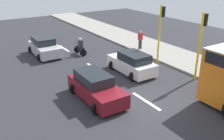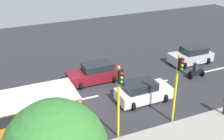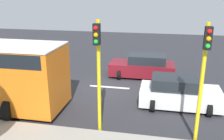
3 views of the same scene
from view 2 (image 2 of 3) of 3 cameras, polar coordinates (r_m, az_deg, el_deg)
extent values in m
cube|color=#2D2D33|center=(20.45, -5.94, -5.99)|extent=(40.00, 60.00, 0.10)
cube|color=white|center=(20.42, -5.94, -5.86)|extent=(0.20, 2.40, 0.01)
cube|color=white|center=(22.66, 8.61, -2.62)|extent=(0.20, 2.40, 0.01)
cube|color=white|center=(26.12, 19.87, 0.03)|extent=(0.20, 2.40, 0.01)
cube|color=maroon|center=(22.47, -3.67, -1.02)|extent=(1.70, 4.17, 0.80)
cube|color=#1E2328|center=(22.28, -2.92, 0.69)|extent=(1.43, 2.34, 0.56)
cylinder|color=black|center=(21.58, -6.39, -3.06)|extent=(0.64, 0.22, 0.64)
cylinder|color=black|center=(22.84, -7.54, -1.42)|extent=(0.64, 0.22, 0.64)
cylinder|color=black|center=(22.42, 0.31, -1.72)|extent=(0.64, 0.22, 0.64)
cylinder|color=black|center=(23.64, -1.16, -0.20)|extent=(0.64, 0.22, 0.64)
cube|color=#B7B7BC|center=(26.68, 15.47, 2.51)|extent=(1.82, 3.87, 0.80)
cube|color=#1E2328|center=(26.62, 16.17, 3.96)|extent=(1.53, 2.17, 0.56)
cylinder|color=black|center=(25.46, 14.24, 0.93)|extent=(0.64, 0.22, 0.64)
cylinder|color=black|center=(26.61, 12.20, 2.25)|extent=(0.64, 0.22, 0.64)
cylinder|color=black|center=(27.02, 18.57, 1.82)|extent=(0.64, 0.22, 0.64)
cylinder|color=black|center=(28.11, 16.47, 3.05)|extent=(0.64, 0.22, 0.64)
cube|color=white|center=(20.04, 6.36, -4.68)|extent=(1.74, 3.83, 0.80)
cube|color=#1E2328|center=(19.57, 5.67, -3.15)|extent=(1.46, 2.15, 0.56)
cylinder|color=black|center=(21.31, 8.28, -3.57)|extent=(0.64, 0.22, 0.64)
cylinder|color=black|center=(20.22, 10.52, -5.48)|extent=(0.64, 0.22, 0.64)
cylinder|color=black|center=(20.22, 2.13, -5.02)|extent=(0.64, 0.22, 0.64)
cylinder|color=black|center=(19.07, 4.13, -7.15)|extent=(0.64, 0.22, 0.64)
cylinder|color=black|center=(17.51, -14.43, -10.63)|extent=(1.00, 0.30, 1.00)
cylinder|color=black|center=(24.49, 17.62, -0.58)|extent=(0.60, 0.10, 0.60)
cylinder|color=black|center=(23.76, 15.41, -1.11)|extent=(0.60, 0.10, 0.60)
cube|color=black|center=(23.98, 16.51, -0.33)|extent=(0.28, 1.10, 0.36)
sphere|color=black|center=(24.03, 16.93, 0.14)|extent=(0.32, 0.32, 0.32)
cylinder|color=black|center=(24.18, 17.62, 0.65)|extent=(0.55, 0.04, 0.04)
cube|color=#333338|center=(23.73, 16.46, 0.60)|extent=(0.36, 0.24, 0.60)
sphere|color=silver|center=(23.61, 16.67, 1.50)|extent=(0.26, 0.26, 0.26)
cylinder|color=#3F3F3F|center=(19.69, 21.63, -7.09)|extent=(0.16, 0.16, 0.85)
cylinder|color=yellow|center=(17.35, 12.64, -3.91)|extent=(0.14, 0.14, 4.50)
cube|color=black|center=(16.42, 13.66, 1.07)|extent=(0.24, 0.24, 0.76)
sphere|color=red|center=(16.24, 13.99, 1.68)|extent=(0.16, 0.16, 0.16)
sphere|color=#F2A50C|center=(16.33, 13.91, 0.91)|extent=(0.16, 0.16, 0.16)
sphere|color=green|center=(16.43, 13.82, 0.15)|extent=(0.16, 0.16, 0.16)
cylinder|color=yellow|center=(15.64, 1.30, -6.76)|extent=(0.14, 0.14, 4.50)
cube|color=black|center=(14.60, 1.74, -1.37)|extent=(0.24, 0.24, 0.76)
sphere|color=red|center=(14.39, 1.95, -0.72)|extent=(0.16, 0.16, 0.16)
sphere|color=#F2A50C|center=(14.50, 1.94, -1.57)|extent=(0.16, 0.16, 0.16)
sphere|color=green|center=(14.61, 1.93, -2.41)|extent=(0.16, 0.16, 0.16)
camera|label=1|loc=(25.61, -34.31, 13.07)|focal=40.03mm
camera|label=3|loc=(9.94, 37.66, -11.55)|focal=40.13mm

